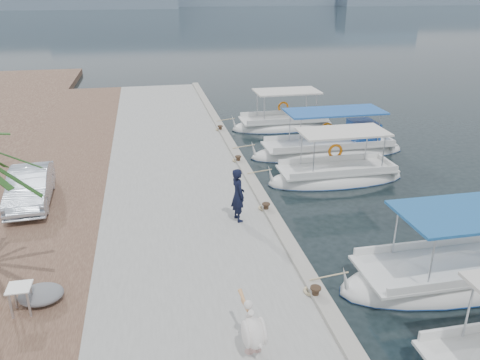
# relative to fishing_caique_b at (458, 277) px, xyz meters

# --- Properties ---
(ground) EXTENTS (400.00, 400.00, 0.00)m
(ground) POSITION_rel_fishing_caique_b_xyz_m (-4.17, 2.93, -0.12)
(ground) COLOR black
(ground) RESTS_ON ground
(concrete_quay) EXTENTS (6.00, 40.00, 0.50)m
(concrete_quay) POSITION_rel_fishing_caique_b_xyz_m (-7.17, 7.93, 0.13)
(concrete_quay) COLOR gray
(concrete_quay) RESTS_ON ground
(quay_curb) EXTENTS (0.44, 40.00, 0.12)m
(quay_curb) POSITION_rel_fishing_caique_b_xyz_m (-4.39, 7.93, 0.44)
(quay_curb) COLOR gray
(quay_curb) RESTS_ON concrete_quay
(cobblestone_strip) EXTENTS (4.00, 40.00, 0.50)m
(cobblestone_strip) POSITION_rel_fishing_caique_b_xyz_m (-12.17, 7.93, 0.13)
(cobblestone_strip) COLOR brown
(cobblestone_strip) RESTS_ON ground
(fishing_caique_b) EXTENTS (7.17, 2.44, 2.83)m
(fishing_caique_b) POSITION_rel_fishing_caique_b_xyz_m (0.00, 0.00, 0.00)
(fishing_caique_b) COLOR silver
(fishing_caique_b) RESTS_ON ground
(fishing_caique_c) EXTENTS (6.11, 2.10, 2.83)m
(fishing_caique_c) POSITION_rel_fishing_caique_b_xyz_m (-0.53, 7.74, 0.00)
(fishing_caique_c) COLOR silver
(fishing_caique_c) RESTS_ON ground
(fishing_caique_d) EXTENTS (7.99, 2.25, 2.83)m
(fishing_caique_d) POSITION_rel_fishing_caique_b_xyz_m (0.52, 11.07, 0.06)
(fishing_caique_d) COLOR silver
(fishing_caique_d) RESTS_ON ground
(fishing_caique_e) EXTENTS (6.20, 2.34, 2.83)m
(fishing_caique_e) POSITION_rel_fishing_caique_b_xyz_m (-0.48, 16.03, 0.00)
(fishing_caique_e) COLOR silver
(fishing_caique_e) RESTS_ON ground
(mooring_bollards) EXTENTS (0.28, 20.28, 0.33)m
(mooring_bollards) POSITION_rel_fishing_caique_b_xyz_m (-4.52, 4.43, 0.57)
(mooring_bollards) COLOR black
(mooring_bollards) RESTS_ON concrete_quay
(pelican) EXTENTS (0.56, 1.39, 1.07)m
(pelican) POSITION_rel_fishing_caique_b_xyz_m (-6.48, -2.08, 0.93)
(pelican) COLOR tan
(pelican) RESTS_ON concrete_quay
(fisherman) EXTENTS (0.57, 0.75, 1.84)m
(fisherman) POSITION_rel_fishing_caique_b_xyz_m (-5.60, 4.04, 1.30)
(fisherman) COLOR black
(fisherman) RESTS_ON concrete_quay
(parked_car) EXTENTS (1.59, 3.92, 1.26)m
(parked_car) POSITION_rel_fishing_caique_b_xyz_m (-12.69, 6.84, 1.01)
(parked_car) COLOR silver
(parked_car) RESTS_ON cobblestone_strip
(tarp_bundle) EXTENTS (1.10, 0.90, 0.40)m
(tarp_bundle) POSITION_rel_fishing_caique_b_xyz_m (-11.29, 0.66, 0.58)
(tarp_bundle) COLOR slate
(tarp_bundle) RESTS_ON cobblestone_strip
(folding_table) EXTENTS (0.55, 0.55, 0.73)m
(folding_table) POSITION_rel_fishing_caique_b_xyz_m (-11.64, 0.31, 0.90)
(folding_table) COLOR silver
(folding_table) RESTS_ON cobblestone_strip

